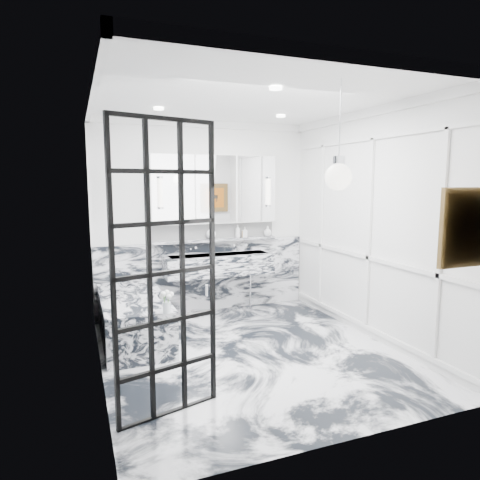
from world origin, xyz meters
name	(u,v)px	position (x,y,z in m)	size (l,w,h in m)	color
floor	(250,353)	(0.00, 0.00, 0.00)	(3.60, 3.60, 0.00)	silver
ceiling	(251,98)	(0.00, 0.00, 2.80)	(3.60, 3.60, 0.00)	white
wall_back	(204,218)	(0.00, 1.80, 1.40)	(3.60, 3.60, 0.00)	white
wall_front	(348,258)	(0.00, -1.80, 1.40)	(3.60, 3.60, 0.00)	white
wall_left	(96,238)	(-1.60, 0.00, 1.40)	(3.60, 3.60, 0.00)	white
wall_right	(371,225)	(1.60, 0.00, 1.40)	(3.60, 3.60, 0.00)	white
marble_clad_back	(205,276)	(0.00, 1.78, 0.53)	(3.18, 0.05, 1.05)	silver
marble_clad_left	(98,244)	(-1.59, 0.00, 1.34)	(0.02, 3.56, 2.68)	silver
panel_molding	(369,233)	(1.58, 0.00, 1.30)	(0.03, 3.40, 2.30)	white
soap_bottle_a	(238,231)	(0.50, 1.71, 1.19)	(0.07, 0.07, 0.19)	#8C5919
soap_bottle_b	(245,232)	(0.62, 1.71, 1.17)	(0.07, 0.07, 0.16)	#4C4C51
soap_bottle_c	(268,231)	(1.00, 1.71, 1.17)	(0.12, 0.12, 0.16)	silver
face_pot	(211,234)	(0.08, 1.71, 1.17)	(0.14, 0.14, 0.14)	white
amber_bottle	(243,234)	(0.59, 1.71, 1.14)	(0.04, 0.04, 0.10)	#8C5919
flower_vase	(167,308)	(-0.92, 0.08, 0.61)	(0.08, 0.08, 0.12)	silver
crittall_door	(166,273)	(-1.12, -0.93, 1.21)	(0.88, 0.04, 2.41)	black
artwork	(471,227)	(1.20, -1.76, 1.57)	(0.54, 0.05, 0.54)	#BF5E13
pendant_light	(338,177)	(0.26, -1.27, 1.97)	(0.22, 0.22, 0.22)	white
trough_sink	(219,264)	(0.15, 1.55, 0.73)	(1.60, 0.45, 0.30)	silver
ledge	(215,240)	(0.15, 1.72, 1.07)	(1.90, 0.14, 0.04)	silver
subway_tile	(214,231)	(0.15, 1.78, 1.21)	(1.90, 0.03, 0.23)	white
mirror_cabinet	(215,189)	(0.15, 1.73, 1.82)	(1.90, 0.16, 1.00)	white
sconce_left	(160,193)	(-0.67, 1.63, 1.78)	(0.07, 0.07, 0.40)	white
sconce_right	(268,192)	(0.97, 1.63, 1.78)	(0.07, 0.07, 0.40)	white
bathtub	(133,318)	(-1.18, 0.90, 0.28)	(0.75, 1.65, 0.55)	silver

